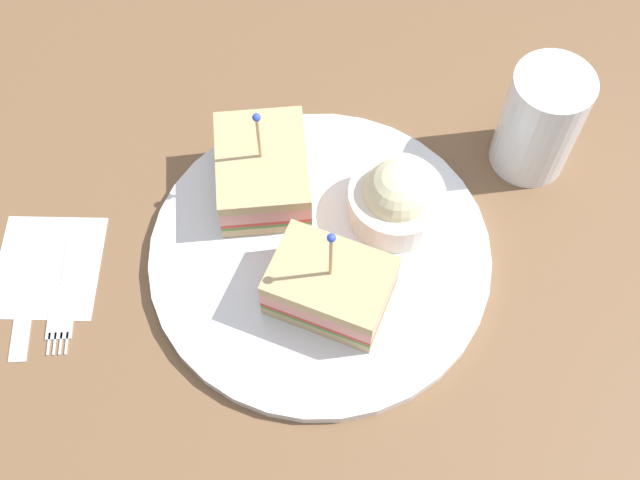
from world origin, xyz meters
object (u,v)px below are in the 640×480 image
Objects in this scene: sandwich_half_back at (263,171)px; knife at (25,302)px; coleslaw_bowl at (396,198)px; fork at (62,305)px; drink_glass at (538,126)px; napkin at (48,267)px; plate at (320,254)px; sandwich_half_front at (330,286)px.

sandwich_half_back reaches higher than knife.
fork is at bearing -135.90° from coleslaw_bowl.
coleslaw_bowl is (11.73, 2.95, -0.09)cm from sandwich_half_back.
drink_glass is 45.42cm from napkin.
sandwich_half_back is 23.43cm from knife.
napkin is at bearing 143.14° from fork.
sandwich_half_back is 1.16× the size of knife.
fork reaches higher than napkin.
sandwich_half_back is (-7.62, 3.63, 3.03)cm from plate.
sandwich_half_front is 1.30× the size of coleslaw_bowl.
plate reaches higher than fork.
napkin is at bearing -150.30° from plate.
coleslaw_bowl is 0.77× the size of drink_glass.
fork is (-21.62, -20.96, -3.37)cm from coleslaw_bowl.
coleslaw_bowl is at bearing 58.02° from plate.
sandwich_half_front is 25.32cm from napkin.
sandwich_half_back is 1.16× the size of drink_glass.
napkin is at bearing -130.44° from sandwich_half_back.
sandwich_half_front reaches higher than napkin.
plate is 2.82× the size of fork.
plate is at bearing 39.38° from fork.
fork is at bearing -132.30° from drink_glass.
coleslaw_bowl reaches higher than plate.
coleslaw_bowl is (1.27, 10.24, -0.15)cm from sandwich_half_front.
sandwich_half_back is 20.69cm from napkin.
knife is (0.30, -3.72, 0.10)cm from napkin.
coleslaw_bowl reaches higher than fork.
fork is (-20.35, -10.71, -3.52)cm from sandwich_half_front.
napkin is (-13.22, -15.52, -3.55)cm from sandwich_half_back.
fork is at bearing -36.86° from napkin.
sandwich_half_front is at bearing -52.30° from plate.
coleslaw_bowl is at bearing 41.99° from knife.
plate is 25.80cm from knife.
sandwich_half_front is at bearing -97.08° from coleslaw_bowl.
sandwich_half_front is at bearing 19.15° from napkin.
drink_glass is at bearing 46.00° from knife.
knife is at bearing -152.94° from sandwich_half_front.
sandwich_half_back reaches higher than coleslaw_bowl.
drink_glass is 47.78cm from knife.
drink_glass is (20.11, 14.97, 1.21)cm from sandwich_half_back.
napkin is 4.16cm from fork.
sandwich_half_front is at bearing -34.91° from sandwich_half_back.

